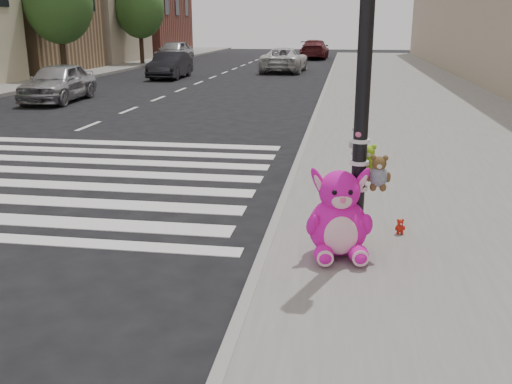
% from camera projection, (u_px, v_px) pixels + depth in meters
% --- Properties ---
extents(ground, '(120.00, 120.00, 0.00)m').
position_uv_depth(ground, '(80.00, 317.00, 5.43)').
color(ground, black).
rests_on(ground, ground).
extents(sidewalk_near, '(7.00, 80.00, 0.14)m').
position_uv_depth(sidewalk_near, '(449.00, 134.00, 14.15)').
color(sidewalk_near, slate).
rests_on(sidewalk_near, ground).
extents(curb_edge, '(0.12, 80.00, 0.15)m').
position_uv_depth(curb_edge, '(310.00, 130.00, 14.66)').
color(curb_edge, gray).
rests_on(curb_edge, ground).
extents(bld_far_e, '(6.00, 10.00, 9.00)m').
position_uv_depth(bld_far_e, '(144.00, 2.00, 50.04)').
color(bld_far_e, brown).
rests_on(bld_far_e, ground).
extents(signal_pole, '(0.70, 0.49, 4.00)m').
position_uv_depth(signal_pole, '(363.00, 112.00, 6.27)').
color(signal_pole, black).
rests_on(signal_pole, sidewalk_near).
extents(tree_far_b, '(3.20, 3.20, 5.44)m').
position_uv_depth(tree_far_b, '(58.00, 3.00, 26.90)').
color(tree_far_b, '#382619').
rests_on(tree_far_b, sidewalk_far).
extents(tree_far_c, '(3.20, 3.20, 5.44)m').
position_uv_depth(tree_far_c, '(140.00, 9.00, 37.32)').
color(tree_far_c, '#382619').
rests_on(tree_far_c, sidewalk_far).
extents(pink_bunny, '(0.76, 0.86, 1.06)m').
position_uv_depth(pink_bunny, '(339.00, 220.00, 6.41)').
color(pink_bunny, '#E713AF').
rests_on(pink_bunny, sidewalk_near).
extents(red_teddy, '(0.15, 0.12, 0.20)m').
position_uv_depth(red_teddy, '(400.00, 226.00, 7.17)').
color(red_teddy, red).
rests_on(red_teddy, sidewalk_near).
extents(car_silver_far, '(1.83, 4.08, 1.36)m').
position_uv_depth(car_silver_far, '(58.00, 82.00, 20.33)').
color(car_silver_far, '#A09FA4').
rests_on(car_silver_far, ground).
extents(car_dark_far, '(1.48, 4.05, 1.32)m').
position_uv_depth(car_dark_far, '(170.00, 65.00, 29.06)').
color(car_dark_far, black).
rests_on(car_dark_far, ground).
extents(car_white_near, '(2.48, 5.04, 1.38)m').
position_uv_depth(car_white_near, '(284.00, 60.00, 32.90)').
color(car_white_near, silver).
rests_on(car_white_near, ground).
extents(car_maroon_near, '(2.16, 5.14, 1.48)m').
position_uv_depth(car_maroon_near, '(315.00, 49.00, 45.11)').
color(car_maroon_near, '#53171B').
rests_on(car_maroon_near, ground).
extents(car_silver_deep, '(2.03, 4.68, 1.57)m').
position_uv_depth(car_silver_deep, '(174.00, 52.00, 40.51)').
color(car_silver_deep, '#A1A1A5').
rests_on(car_silver_deep, ground).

